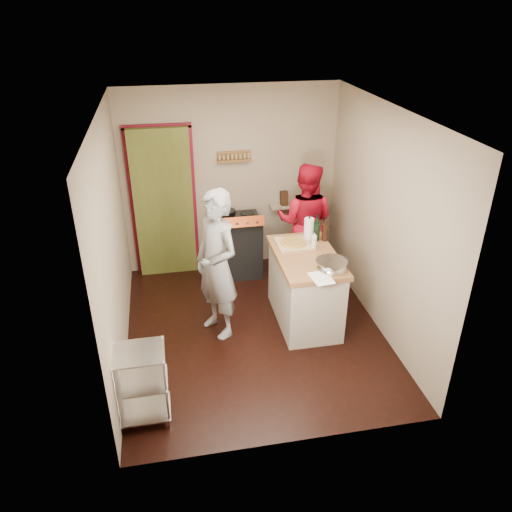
# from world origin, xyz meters

# --- Properties ---
(floor) EXTENTS (3.50, 3.50, 0.00)m
(floor) POSITION_xyz_m (0.00, 0.00, 0.00)
(floor) COLOR black
(floor) RESTS_ON ground
(back_wall) EXTENTS (3.00, 0.44, 2.60)m
(back_wall) POSITION_xyz_m (-0.64, 1.78, 1.13)
(back_wall) COLOR gray
(back_wall) RESTS_ON ground
(left_wall) EXTENTS (0.04, 3.50, 2.60)m
(left_wall) POSITION_xyz_m (-1.50, 0.00, 1.30)
(left_wall) COLOR gray
(left_wall) RESTS_ON ground
(right_wall) EXTENTS (0.04, 3.50, 2.60)m
(right_wall) POSITION_xyz_m (1.50, 0.00, 1.30)
(right_wall) COLOR gray
(right_wall) RESTS_ON ground
(ceiling) EXTENTS (3.00, 3.50, 0.02)m
(ceiling) POSITION_xyz_m (0.00, 0.00, 2.61)
(ceiling) COLOR white
(ceiling) RESTS_ON back_wall
(stove) EXTENTS (0.60, 0.63, 1.00)m
(stove) POSITION_xyz_m (0.05, 1.42, 0.45)
(stove) COLOR black
(stove) RESTS_ON ground
(wire_shelving) EXTENTS (0.48, 0.40, 0.80)m
(wire_shelving) POSITION_xyz_m (-1.28, -1.20, 0.44)
(wire_shelving) COLOR silver
(wire_shelving) RESTS_ON ground
(island) EXTENTS (0.72, 1.32, 1.22)m
(island) POSITION_xyz_m (0.65, 0.10, 0.48)
(island) COLOR beige
(island) RESTS_ON ground
(person_stripe) EXTENTS (0.69, 0.78, 1.79)m
(person_stripe) POSITION_xyz_m (-0.41, 0.07, 0.89)
(person_stripe) COLOR silver
(person_stripe) RESTS_ON ground
(person_red) EXTENTS (1.00, 0.92, 1.66)m
(person_red) POSITION_xyz_m (0.94, 1.20, 0.83)
(person_red) COLOR #B30B21
(person_red) RESTS_ON ground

